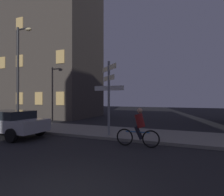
# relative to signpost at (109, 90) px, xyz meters

# --- Properties ---
(sidewalk_kerb) EXTENTS (40.00, 3.28, 0.14)m
(sidewalk_kerb) POSITION_rel_signpost_xyz_m (1.28, 1.16, -2.35)
(sidewalk_kerb) COLOR gray
(sidewalk_kerb) RESTS_ON ground_plane
(signpost) EXTENTS (1.61, 1.28, 3.75)m
(signpost) POSITION_rel_signpost_xyz_m (0.00, 0.00, 0.00)
(signpost) COLOR gray
(signpost) RESTS_ON sidewalk_kerb
(street_lamp) EXTENTS (1.21, 0.28, 6.46)m
(street_lamp) POSITION_rel_signpost_xyz_m (-6.35, 0.18, 1.46)
(street_lamp) COLOR #2D2D30
(street_lamp) RESTS_ON sidewalk_kerb
(car_near_right) EXTENTS (4.68, 2.00, 1.36)m
(car_near_right) POSITION_rel_signpost_xyz_m (-5.15, -1.68, -1.67)
(car_near_right) COLOR #B7B7BC
(car_near_right) RESTS_ON ground_plane
(cyclist) EXTENTS (1.82, 0.34, 1.61)m
(cyclist) POSITION_rel_signpost_xyz_m (1.82, -1.09, -1.67)
(cyclist) COLOR black
(cyclist) RESTS_ON ground_plane
(building_left_block) EXTENTS (12.36, 6.58, 21.63)m
(building_left_block) POSITION_rel_signpost_xyz_m (-11.82, 8.27, 8.40)
(building_left_block) COLOR #4C443D
(building_left_block) RESTS_ON ground_plane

